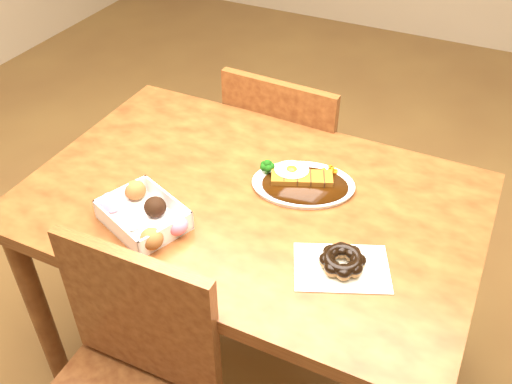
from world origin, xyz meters
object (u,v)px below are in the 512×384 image
at_px(donut_box, 143,214).
at_px(pon_de_ring, 342,262).
at_px(chair_far, 291,164).
at_px(table, 251,225).
at_px(katsu_curry_plate, 302,182).

height_order(donut_box, pon_de_ring, donut_box).
bearing_deg(donut_box, chair_far, 82.44).
relative_size(table, katsu_curry_plate, 3.72).
distance_m(table, donut_box, 0.31).
bearing_deg(donut_box, pon_de_ring, 7.71).
bearing_deg(chair_far, katsu_curry_plate, 117.40).
relative_size(table, pon_de_ring, 4.59).
xyz_separation_m(katsu_curry_plate, pon_de_ring, (0.20, -0.25, 0.01)).
height_order(table, pon_de_ring, pon_de_ring).
distance_m(chair_far, donut_box, 0.81).
relative_size(donut_box, pon_de_ring, 0.97).
bearing_deg(katsu_curry_plate, donut_box, -133.71).
distance_m(table, katsu_curry_plate, 0.19).
distance_m(table, pon_de_ring, 0.36).
relative_size(table, chair_far, 1.38).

